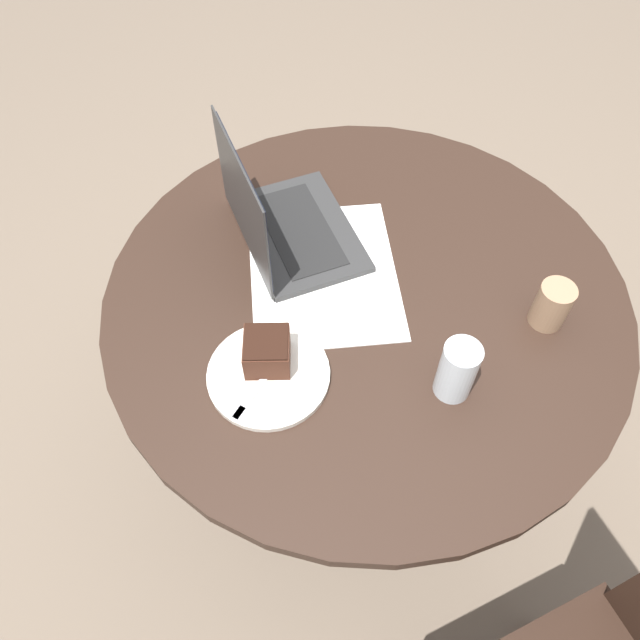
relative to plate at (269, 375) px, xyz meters
The scene contains 9 objects.
ground_plane 0.80m from the plate, 46.39° to the right, with size 12.00×12.00×0.00m, color #6B5B4C.
dining_table 0.32m from the plate, 46.39° to the right, with size 1.06×1.06×0.75m.
paper_document 0.26m from the plate, 24.99° to the right, with size 0.39×0.32×0.00m.
plate is the anchor object (origin of this frame).
cake_slice 0.05m from the plate, ahead, with size 0.08×0.08×0.07m.
fork 0.04m from the plate, 148.60° to the left, with size 0.15×0.11×0.00m.
coffee_glass 0.55m from the plate, 79.18° to the right, with size 0.07×0.07×0.10m.
water_glass 0.34m from the plate, 96.97° to the right, with size 0.07×0.07×0.13m.
laptop 0.34m from the plate, ahead, with size 0.37×0.31×0.25m.
Camera 1 is at (-0.77, 0.13, 1.74)m, focal length 35.00 mm.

